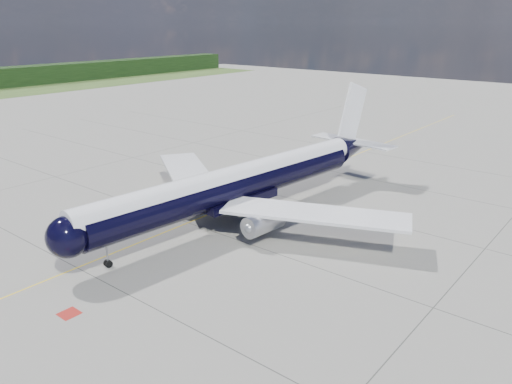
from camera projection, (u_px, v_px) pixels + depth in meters
ground at (285, 183)px, 74.88m from camera, size 320.00×320.00×0.00m
taxiway_centerline at (265, 192)px, 71.21m from camera, size 0.16×160.00×0.01m
red_marking at (69, 314)px, 41.45m from camera, size 1.60×1.60×0.01m
main_airliner at (243, 182)px, 60.48m from camera, size 41.91×51.23×14.80m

